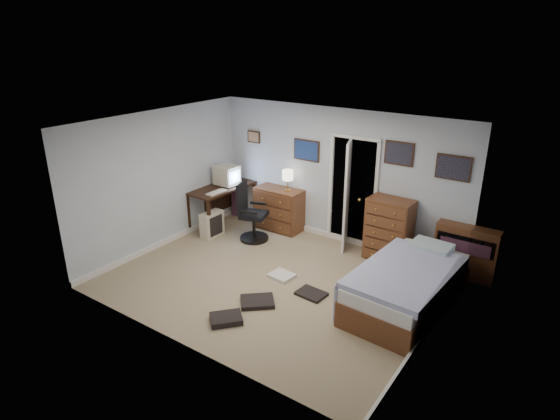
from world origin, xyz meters
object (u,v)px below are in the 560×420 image
(computer_desk, at_px, (218,195))
(bed, at_px, (406,286))
(office_chair, at_px, (251,218))
(tall_dresser, at_px, (389,230))
(low_dresser, at_px, (279,209))

(computer_desk, distance_m, bed, 4.37)
(computer_desk, xyz_separation_m, office_chair, (1.01, -0.24, -0.20))
(office_chair, relative_size, bed, 0.50)
(computer_desk, height_order, tall_dresser, tall_dresser)
(tall_dresser, xyz_separation_m, bed, (0.80, -1.27, -0.22))
(tall_dresser, bearing_deg, bed, -55.53)
(low_dresser, xyz_separation_m, tall_dresser, (2.32, -0.02, 0.13))
(office_chair, distance_m, tall_dresser, 2.57)
(low_dresser, relative_size, bed, 0.43)
(tall_dresser, distance_m, bed, 1.52)
(office_chair, distance_m, bed, 3.32)
(computer_desk, relative_size, low_dresser, 1.53)
(low_dresser, height_order, bed, low_dresser)
(low_dresser, bearing_deg, office_chair, -101.20)
(office_chair, distance_m, low_dresser, 0.75)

